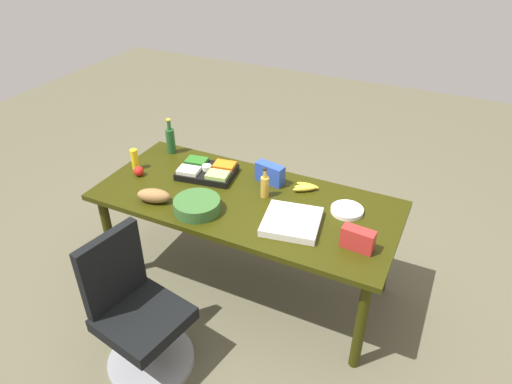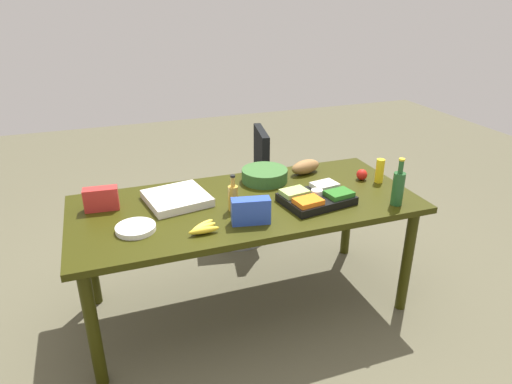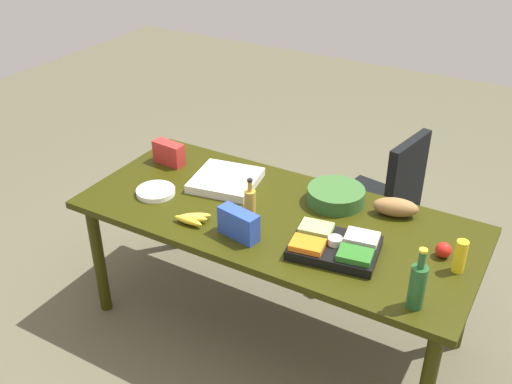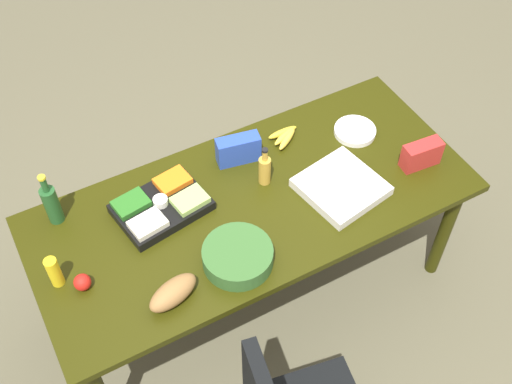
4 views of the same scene
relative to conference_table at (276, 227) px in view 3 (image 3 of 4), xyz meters
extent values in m
plane|color=brown|center=(0.00, 0.00, -0.71)|extent=(10.00, 10.00, 0.00)
cube|color=#2A2B06|center=(0.00, 0.00, 0.06)|extent=(2.15, 0.95, 0.04)
cylinder|color=#2A2B06|center=(-0.99, -0.38, -0.34)|extent=(0.07, 0.07, 0.76)
cylinder|color=#2A2B06|center=(-0.99, 0.38, -0.34)|extent=(0.07, 0.07, 0.76)
cylinder|color=#2A2B06|center=(0.99, 0.38, -0.34)|extent=(0.07, 0.07, 0.76)
cylinder|color=gray|center=(0.22, 0.95, -0.69)|extent=(0.56, 0.56, 0.05)
cylinder|color=gray|center=(0.22, 0.95, -0.48)|extent=(0.06, 0.06, 0.36)
cube|color=black|center=(0.22, 0.95, -0.30)|extent=(0.56, 0.56, 0.09)
cube|color=black|center=(0.44, 0.92, 0.00)|extent=(0.14, 0.44, 0.50)
cube|color=black|center=(0.41, -0.16, 0.11)|extent=(0.46, 0.36, 0.05)
cube|color=orange|center=(0.30, -0.25, 0.15)|extent=(0.18, 0.14, 0.03)
cube|color=#27671F|center=(0.53, -0.22, 0.15)|extent=(0.18, 0.14, 0.03)
cube|color=#A5CB65|center=(0.28, -0.10, 0.15)|extent=(0.18, 0.14, 0.03)
cube|color=beige|center=(0.51, -0.07, 0.15)|extent=(0.18, 0.14, 0.03)
cylinder|color=white|center=(0.41, -0.16, 0.15)|extent=(0.08, 0.08, 0.04)
cube|color=silver|center=(-0.41, 0.14, 0.11)|extent=(0.42, 0.42, 0.05)
sphere|color=red|center=(0.87, 0.07, 0.12)|extent=(0.09, 0.09, 0.08)
ellipsoid|color=yellow|center=(-0.35, -0.32, 0.11)|extent=(0.17, 0.04, 0.04)
ellipsoid|color=yellow|center=(-0.35, -0.29, 0.11)|extent=(0.17, 0.10, 0.04)
ellipsoid|color=yellow|center=(-0.35, -0.26, 0.11)|extent=(0.16, 0.13, 0.04)
cylinder|color=yellow|center=(0.96, -0.01, 0.16)|extent=(0.06, 0.06, 0.17)
cylinder|color=gold|center=(-0.11, -0.09, 0.16)|extent=(0.06, 0.06, 0.16)
cylinder|color=gold|center=(-0.11, -0.09, 0.27)|extent=(0.03, 0.03, 0.06)
cylinder|color=black|center=(-0.11, -0.09, 0.30)|extent=(0.03, 0.03, 0.01)
cylinder|color=#335F29|center=(0.23, 0.27, 0.12)|extent=(0.35, 0.35, 0.09)
cylinder|color=#215225|center=(0.86, -0.35, 0.19)|extent=(0.09, 0.09, 0.21)
cylinder|color=#215225|center=(0.86, -0.35, 0.33)|extent=(0.04, 0.04, 0.08)
cylinder|color=gold|center=(0.86, -0.35, 0.38)|extent=(0.05, 0.05, 0.01)
cylinder|color=white|center=(-0.70, -0.15, 0.10)|extent=(0.26, 0.26, 0.03)
cube|color=#B52A27|center=(-0.86, 0.19, 0.15)|extent=(0.21, 0.10, 0.14)
cube|color=#2948B2|center=(-0.07, -0.28, 0.16)|extent=(0.23, 0.12, 0.15)
ellipsoid|color=olive|center=(0.55, 0.31, 0.13)|extent=(0.26, 0.17, 0.10)
camera|label=1|loc=(-1.24, 2.40, 1.90)|focal=32.34mm
camera|label=2|loc=(-0.81, -2.45, 1.31)|focal=31.96mm
camera|label=3|loc=(1.25, -2.38, 1.80)|focal=41.69mm
camera|label=4|loc=(0.92, 1.71, 2.47)|focal=44.75mm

